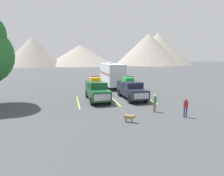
{
  "coord_description": "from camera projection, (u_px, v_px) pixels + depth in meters",
  "views": [
    {
      "loc": [
        -4.9,
        -19.85,
        4.88
      ],
      "look_at": [
        0.0,
        0.9,
        1.2
      ],
      "focal_mm": 30.04,
      "sensor_mm": 36.0,
      "label": 1
    }
  ],
  "objects": [
    {
      "name": "ground_plane",
      "position": [
        114.0,
        100.0,
        20.97
      ],
      "size": [
        240.0,
        240.0,
        0.0
      ],
      "primitive_type": "plane",
      "color": "#3F4244"
    },
    {
      "name": "pickup_truck_a",
      "position": [
        97.0,
        90.0,
        20.69
      ],
      "size": [
        2.2,
        5.41,
        2.59
      ],
      "color": "#144723",
      "rests_on": "ground"
    },
    {
      "name": "pickup_truck_b",
      "position": [
        131.0,
        89.0,
        21.38
      ],
      "size": [
        2.19,
        5.36,
        2.5
      ],
      "color": "black",
      "rests_on": "ground"
    },
    {
      "name": "lot_stripe_a",
      "position": [
        78.0,
        102.0,
        19.98
      ],
      "size": [
        0.12,
        5.5,
        0.01
      ],
      "primitive_type": "cube",
      "color": "gold",
      "rests_on": "ground"
    },
    {
      "name": "lot_stripe_b",
      "position": [
        114.0,
        100.0,
        20.88
      ],
      "size": [
        0.12,
        5.5,
        0.01
      ],
      "primitive_type": "cube",
      "color": "gold",
      "rests_on": "ground"
    },
    {
      "name": "lot_stripe_c",
      "position": [
        147.0,
        98.0,
        21.77
      ],
      "size": [
        0.12,
        5.5,
        0.01
      ],
      "primitive_type": "cube",
      "color": "gold",
      "rests_on": "ground"
    },
    {
      "name": "camper_trailer_a",
      "position": [
        112.0,
        74.0,
        28.85
      ],
      "size": [
        2.64,
        7.96,
        3.96
      ],
      "color": "silver",
      "rests_on": "ground"
    },
    {
      "name": "person_a",
      "position": [
        186.0,
        107.0,
        14.85
      ],
      "size": [
        0.29,
        0.29,
        1.57
      ],
      "color": "navy",
      "rests_on": "ground"
    },
    {
      "name": "person_b",
      "position": [
        155.0,
        102.0,
        16.26
      ],
      "size": [
        0.24,
        0.34,
        1.58
      ],
      "color": "#726047",
      "rests_on": "ground"
    },
    {
      "name": "dog",
      "position": [
        130.0,
        117.0,
        13.79
      ],
      "size": [
        0.8,
        0.66,
        0.64
      ],
      "color": "olive",
      "rests_on": "ground"
    },
    {
      "name": "mountain_ridge",
      "position": [
        102.0,
        51.0,
        98.1
      ],
      "size": [
        133.57,
        43.58,
        17.97
      ],
      "color": "gray",
      "rests_on": "ground"
    }
  ]
}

